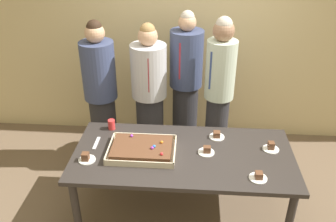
% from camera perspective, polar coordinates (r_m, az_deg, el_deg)
% --- Properties ---
extents(ground_plane, '(12.00, 12.00, 0.00)m').
position_cam_1_polar(ground_plane, '(3.73, 2.21, -15.80)').
color(ground_plane, brown).
extents(interior_back_panel, '(8.00, 0.12, 3.00)m').
position_cam_1_polar(interior_back_panel, '(4.38, 3.46, 14.18)').
color(interior_back_panel, '#CCB784').
rests_on(interior_back_panel, ground_plane).
extents(party_table, '(2.00, 0.95, 0.72)m').
position_cam_1_polar(party_table, '(3.30, 2.42, -7.81)').
color(party_table, '#2D2826').
rests_on(party_table, ground_plane).
extents(sheet_cake, '(0.61, 0.44, 0.10)m').
position_cam_1_polar(sheet_cake, '(3.25, -4.17, -6.09)').
color(sheet_cake, beige).
rests_on(sheet_cake, party_table).
extents(plated_slice_near_left, '(0.15, 0.15, 0.08)m').
position_cam_1_polar(plated_slice_near_left, '(3.23, -12.95, -7.35)').
color(plated_slice_near_left, white).
rests_on(plated_slice_near_left, party_table).
extents(plated_slice_near_right, '(0.15, 0.15, 0.06)m').
position_cam_1_polar(plated_slice_near_right, '(3.05, 14.26, -10.15)').
color(plated_slice_near_right, white).
rests_on(plated_slice_near_right, party_table).
extents(plated_slice_far_left, '(0.15, 0.15, 0.07)m').
position_cam_1_polar(plated_slice_far_left, '(3.49, 7.80, -3.91)').
color(plated_slice_far_left, white).
rests_on(plated_slice_far_left, party_table).
extents(plated_slice_far_right, '(0.15, 0.15, 0.07)m').
position_cam_1_polar(plated_slice_far_right, '(3.26, 6.18, -6.36)').
color(plated_slice_far_right, white).
rests_on(plated_slice_far_right, party_table).
extents(plated_slice_center_front, '(0.15, 0.15, 0.08)m').
position_cam_1_polar(plated_slice_center_front, '(3.42, 16.14, -5.60)').
color(plated_slice_center_front, white).
rests_on(plated_slice_center_front, party_table).
extents(drink_cup_nearest, '(0.07, 0.07, 0.10)m').
position_cam_1_polar(drink_cup_nearest, '(3.62, -9.02, -2.14)').
color(drink_cup_nearest, red).
rests_on(drink_cup_nearest, party_table).
extents(cake_server_utensil, '(0.03, 0.20, 0.01)m').
position_cam_1_polar(cake_server_utensil, '(3.45, -11.38, -5.04)').
color(cake_server_utensil, silver).
rests_on(cake_server_utensil, party_table).
extents(person_serving_front, '(0.38, 0.38, 1.69)m').
position_cam_1_polar(person_serving_front, '(3.90, -2.99, 2.16)').
color(person_serving_front, '#28282D').
rests_on(person_serving_front, ground_plane).
extents(person_green_shirt_behind, '(0.31, 0.31, 1.77)m').
position_cam_1_polar(person_green_shirt_behind, '(3.82, 8.11, 2.63)').
color(person_green_shirt_behind, '#28282D').
rests_on(person_green_shirt_behind, ground_plane).
extents(person_striped_tie_right, '(0.36, 0.36, 1.70)m').
position_cam_1_polar(person_striped_tie_right, '(4.00, -10.68, 2.67)').
color(person_striped_tie_right, '#28282D').
rests_on(person_striped_tie_right, ground_plane).
extents(person_far_right_suit, '(0.37, 0.37, 1.75)m').
position_cam_1_polar(person_far_right_suit, '(4.09, 2.84, 4.14)').
color(person_far_right_suit, '#28282D').
rests_on(person_far_right_suit, ground_plane).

